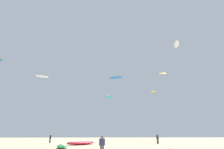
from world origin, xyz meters
The scene contains 11 objects.
person_foreground centered at (-1.33, 3.33, 1.04)m, with size 0.58×0.40×1.79m.
person_midground centered at (-12.16, 24.22, 0.99)m, with size 0.38×0.52×1.69m.
person_left centered at (8.57, 20.80, 1.03)m, with size 0.47×0.42×1.77m.
kite_grounded_near centered at (-5.21, 18.00, 0.30)m, with size 5.04×4.26×0.63m.
kite_grounded_mid centered at (-6.83, 11.15, 0.24)m, with size 2.60×4.30×0.50m.
kite_aloft_0 centered at (15.54, 24.51, 22.05)m, with size 2.07×4.25×0.88m.
kite_aloft_1 centered at (15.88, 37.91, 18.91)m, with size 3.32×1.31×0.67m.
kite_aloft_2 centered at (13.57, 41.32, 14.03)m, with size 2.51×2.47×0.34m.
kite_aloft_3 centered at (-0.49, 33.93, 11.00)m, with size 2.40×4.26×0.53m.
kite_aloft_4 centered at (-17.35, 30.56, 15.58)m, with size 3.27×2.58×0.56m.
kite_aloft_5 centered at (1.73, 38.28, 17.59)m, with size 4.52×2.54×0.65m.
Camera 1 is at (-0.93, -15.81, 2.14)m, focal length 30.27 mm.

